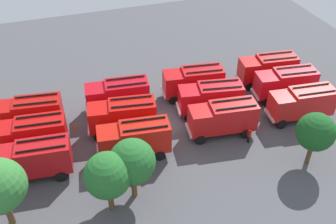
{
  "coord_description": "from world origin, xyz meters",
  "views": [
    {
      "loc": [
        10.63,
        31.86,
        27.18
      ],
      "look_at": [
        0.0,
        0.0,
        1.4
      ],
      "focal_mm": 41.51,
      "sensor_mm": 36.0,
      "label": 1
    }
  ],
  "objects": [
    {
      "name": "fire_truck_5",
      "position": [
        -5.05,
        -0.1,
        2.15
      ],
      "size": [
        7.52,
        3.79,
        3.88
      ],
      "rotation": [
        0.0,
        0.0,
        -0.18
      ],
      "color": "red",
      "rests_on": "ground"
    },
    {
      "name": "firefighter_1",
      "position": [
        -6.86,
        5.82,
        1.02
      ],
      "size": [
        0.29,
        0.42,
        1.8
      ],
      "rotation": [
        0.0,
        0.0,
        3.14
      ],
      "color": "black",
      "rests_on": "ground"
    },
    {
      "name": "traffic_cone_0",
      "position": [
        9.98,
        -2.09,
        0.32
      ],
      "size": [
        0.44,
        0.44,
        0.63
      ],
      "primitive_type": "cone",
      "color": "#F2600C",
      "rests_on": "ground"
    },
    {
      "name": "fire_truck_6",
      "position": [
        5.0,
        -0.06,
        2.15
      ],
      "size": [
        7.49,
        3.65,
        3.88
      ],
      "rotation": [
        0.0,
        0.0,
        -0.16
      ],
      "color": "red",
      "rests_on": "ground"
    },
    {
      "name": "fire_truck_2",
      "position": [
        4.65,
        -3.91,
        2.15
      ],
      "size": [
        7.42,
        3.39,
        3.88
      ],
      "rotation": [
        0.0,
        0.0,
        -0.11
      ],
      "color": "red",
      "rests_on": "ground"
    },
    {
      "name": "fire_truck_3",
      "position": [
        14.33,
        -3.55,
        2.15
      ],
      "size": [
        7.47,
        3.55,
        3.88
      ],
      "rotation": [
        0.0,
        0.0,
        -0.14
      ],
      "color": "red",
      "rests_on": "ground"
    },
    {
      "name": "fire_truck_7",
      "position": [
        14.29,
        0.05,
        2.15
      ],
      "size": [
        7.42,
        3.38,
        3.88
      ],
      "rotation": [
        0.0,
        0.0,
        -0.11
      ],
      "color": "red",
      "rests_on": "ground"
    },
    {
      "name": "ground_plane",
      "position": [
        0.0,
        0.0,
        0.0
      ],
      "size": [
        65.84,
        65.84,
        0.0
      ],
      "primitive_type": "plane",
      "color": "#4C4C51"
    },
    {
      "name": "fire_truck_8",
      "position": [
        -14.14,
        3.98,
        2.15
      ],
      "size": [
        7.42,
        3.38,
        3.88
      ],
      "rotation": [
        0.0,
        0.0,
        -0.11
      ],
      "color": "red",
      "rests_on": "ground"
    },
    {
      "name": "firefighter_0",
      "position": [
        3.96,
        6.88,
        0.98
      ],
      "size": [
        0.28,
        0.42,
        1.74
      ],
      "rotation": [
        0.0,
        0.0,
        3.15
      ],
      "color": "black",
      "rests_on": "ground"
    },
    {
      "name": "fire_truck_0",
      "position": [
        -14.31,
        -3.63,
        2.15
      ],
      "size": [
        7.45,
        3.49,
        3.88
      ],
      "rotation": [
        0.0,
        0.0,
        -0.13
      ],
      "color": "red",
      "rests_on": "ground"
    },
    {
      "name": "fire_truck_4",
      "position": [
        -14.62,
        -0.07,
        2.15
      ],
      "size": [
        7.46,
        3.54,
        3.88
      ],
      "rotation": [
        0.0,
        0.0,
        -0.14
      ],
      "color": "red",
      "rests_on": "ground"
    },
    {
      "name": "fire_truck_1",
      "position": [
        -4.46,
        -3.81,
        2.15
      ],
      "size": [
        7.47,
        3.56,
        3.88
      ],
      "rotation": [
        0.0,
        0.0,
        -0.14
      ],
      "color": "red",
      "rests_on": "ground"
    },
    {
      "name": "tree_1",
      "position": [
        6.14,
        8.97,
        4.17
      ],
      "size": [
        4.0,
        4.0,
        6.19
      ],
      "color": "brown",
      "rests_on": "ground"
    },
    {
      "name": "fire_truck_10",
      "position": [
        4.74,
        3.9,
        2.15
      ],
      "size": [
        7.44,
        3.46,
        3.88
      ],
      "rotation": [
        0.0,
        0.0,
        -0.12
      ],
      "color": "red",
      "rests_on": "ground"
    },
    {
      "name": "fire_truck_11",
      "position": [
        14.3,
        3.69,
        2.15
      ],
      "size": [
        7.41,
        3.35,
        3.88
      ],
      "rotation": [
        0.0,
        0.0,
        -0.1
      ],
      "color": "red",
      "rests_on": "ground"
    },
    {
      "name": "fire_truck_9",
      "position": [
        -4.83,
        3.62,
        2.15
      ],
      "size": [
        7.45,
        3.47,
        3.88
      ],
      "rotation": [
        0.0,
        0.0,
        -0.12
      ],
      "color": "red",
      "rests_on": "ground"
    },
    {
      "name": "tree_0",
      "position": [
        -11.02,
        10.25,
        3.84
      ],
      "size": [
        3.68,
        3.68,
        5.7
      ],
      "color": "brown",
      "rests_on": "ground"
    },
    {
      "name": "tree_2",
      "position": [
        8.4,
        9.8,
        4.11
      ],
      "size": [
        3.94,
        3.94,
        6.11
      ],
      "color": "brown",
      "rests_on": "ground"
    }
  ]
}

